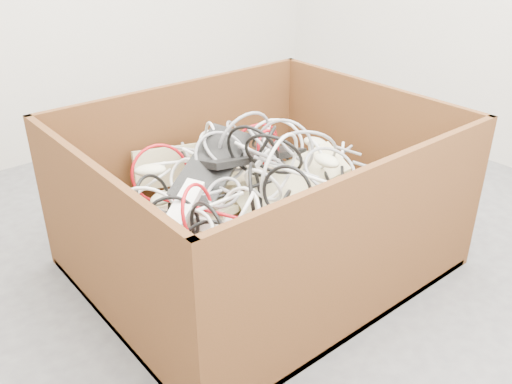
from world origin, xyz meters
TOP-DOWN VIEW (x-y plane):
  - ground at (0.00, 0.00)m, footprint 3.00×3.00m
  - cardboard_box at (-0.10, -0.00)m, footprint 1.24×1.03m
  - keyboard_pile at (-0.09, 0.05)m, footprint 0.95×0.93m
  - mice_scatter at (-0.09, -0.06)m, footprint 0.84×0.73m
  - power_strip_left at (-0.48, -0.08)m, footprint 0.30×0.23m
  - power_strip_right at (-0.31, -0.14)m, footprint 0.27×0.22m
  - vga_plug at (0.17, 0.04)m, footprint 0.06×0.06m
  - cable_tangle at (-0.18, -0.00)m, footprint 1.11×0.90m

SIDE VIEW (x-z plane):
  - ground at x=0.00m, z-range 0.00..0.00m
  - cardboard_box at x=-0.10m, z-range -0.16..0.46m
  - keyboard_pile at x=-0.09m, z-range 0.10..0.46m
  - power_strip_right at x=-0.31m, z-range 0.27..0.36m
  - mice_scatter at x=-0.09m, z-range 0.26..0.44m
  - vga_plug at x=0.17m, z-range 0.34..0.37m
  - power_strip_left at x=-0.48m, z-range 0.31..0.45m
  - cable_tangle at x=-0.18m, z-range 0.18..0.62m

